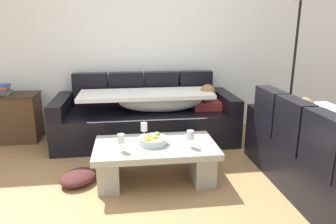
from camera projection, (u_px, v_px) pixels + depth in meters
ground_plane at (153, 205)px, 2.72m from camera, size 14.00×14.00×0.00m
back_wall at (139, 37)px, 4.41m from camera, size 9.00×0.10×2.70m
couch_along_wall at (149, 117)px, 4.19m from camera, size 2.35×0.92×0.88m
couch_near_window at (325, 154)px, 2.96m from camera, size 0.92×1.79×0.88m
coffee_table at (156, 158)px, 3.12m from camera, size 1.20×0.68×0.38m
fruit_bowl at (153, 140)px, 3.08m from camera, size 0.28×0.28×0.10m
wine_glass_near_left at (121, 139)px, 2.89m from camera, size 0.07×0.07×0.17m
wine_glass_near_right at (190, 136)px, 2.99m from camera, size 0.07×0.07×0.17m
wine_glass_far_back at (144, 128)px, 3.22m from camera, size 0.07×0.07×0.17m
side_cabinet at (12, 118)px, 4.18m from camera, size 0.72×0.44×0.64m
book_stack_on_cabinet at (3, 90)px, 4.07m from camera, size 0.19×0.24×0.13m
floor_lamp at (293, 57)px, 4.06m from camera, size 0.33×0.31×1.95m
crumpled_garment at (79, 177)px, 3.10m from camera, size 0.48×0.51×0.12m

